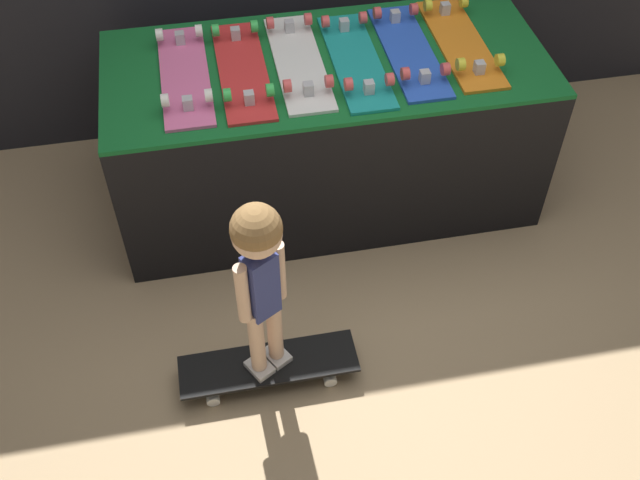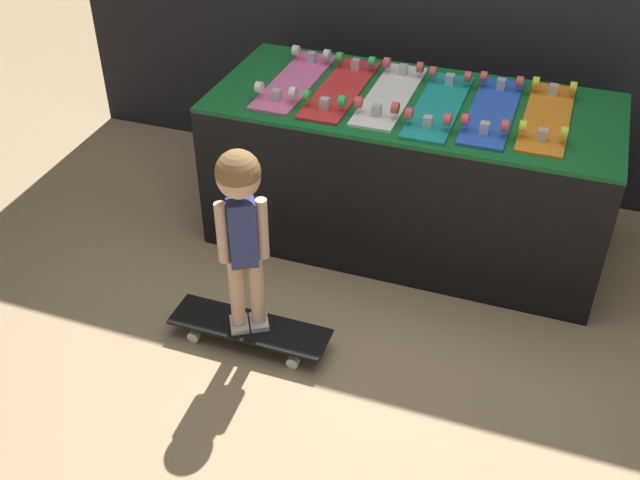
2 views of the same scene
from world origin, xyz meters
The scene contains 10 objects.
ground_plane centered at (0.00, 0.00, 0.00)m, with size 16.00×16.00×0.00m, color tan.
display_rack centered at (0.00, 0.62, 0.38)m, with size 1.91×0.85×0.76m.
skateboard_pink_on_rack centered at (-0.60, 0.62, 0.78)m, with size 0.20×0.71×0.09m.
skateboard_red_on_rack centered at (-0.36, 0.61, 0.78)m, with size 0.20×0.71×0.09m.
skateboard_white_on_rack centered at (-0.12, 0.62, 0.78)m, with size 0.20×0.71×0.09m.
skateboard_teal_on_rack centered at (0.12, 0.59, 0.78)m, with size 0.20×0.71×0.09m.
skateboard_blue_on_rack centered at (0.36, 0.61, 0.78)m, with size 0.20×0.71×0.09m.
skateboard_orange_on_rack centered at (0.60, 0.63, 0.78)m, with size 0.20×0.71×0.09m.
skateboard_on_floor centered at (-0.43, -0.40, 0.07)m, with size 0.70×0.20×0.09m.
child centered at (-0.43, -0.40, 0.69)m, with size 0.19×0.17×0.86m.
Camera 1 is at (-0.54, -2.05, 2.59)m, focal length 42.00 mm.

